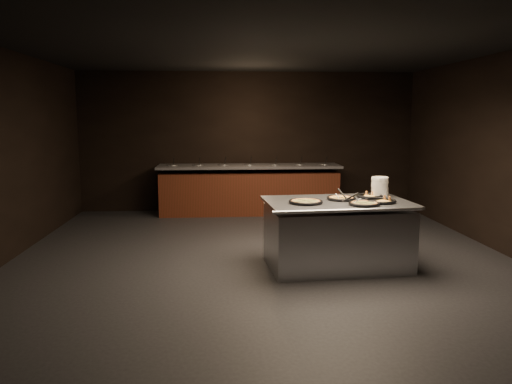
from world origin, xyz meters
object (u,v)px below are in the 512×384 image
at_px(serving_counter, 337,235).
at_px(plate_stack, 380,187).
at_px(pan_veggie_whole, 306,202).
at_px(pan_cheese_whole, 341,198).

relative_size(serving_counter, plate_stack, 7.47).
xyz_separation_m(pan_veggie_whole, pan_cheese_whole, (0.51, 0.24, -0.00)).
bearing_deg(pan_veggie_whole, serving_counter, 18.47).
bearing_deg(plate_stack, serving_counter, -152.00).
bearing_deg(serving_counter, pan_cheese_whole, 47.18).
height_order(plate_stack, pan_veggie_whole, plate_stack).
distance_m(serving_counter, plate_stack, 0.97).
bearing_deg(pan_cheese_whole, serving_counter, -128.31).
relative_size(serving_counter, pan_veggie_whole, 4.46).
distance_m(plate_stack, pan_veggie_whole, 1.23).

